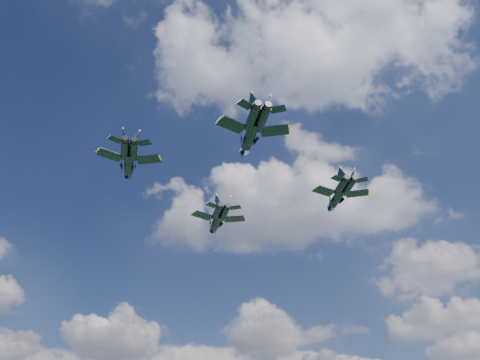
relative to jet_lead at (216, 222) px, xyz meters
name	(u,v)px	position (x,y,z in m)	size (l,w,h in m)	color
jet_lead	(216,222)	(0.00, 0.00, 0.00)	(12.41, 16.70, 4.05)	black
jet_left	(129,164)	(-9.32, -27.63, 0.81)	(11.79, 15.94, 3.85)	black
jet_right	(337,198)	(29.34, -7.35, -1.74)	(11.52, 15.89, 3.78)	black
jet_slot	(250,137)	(16.91, -33.22, -1.73)	(12.03, 16.29, 3.93)	black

